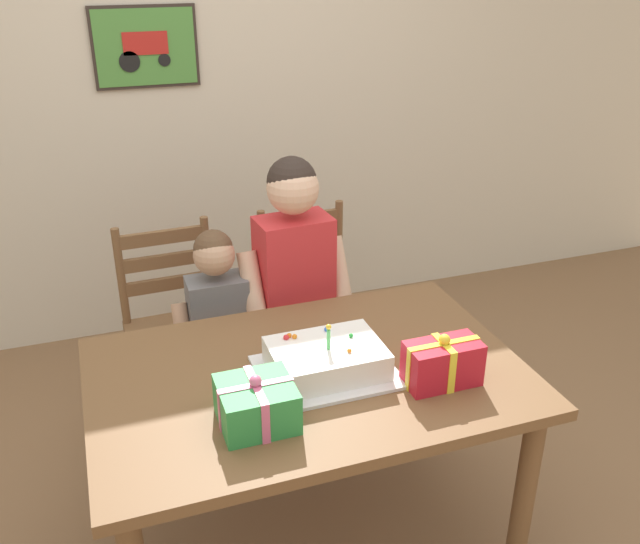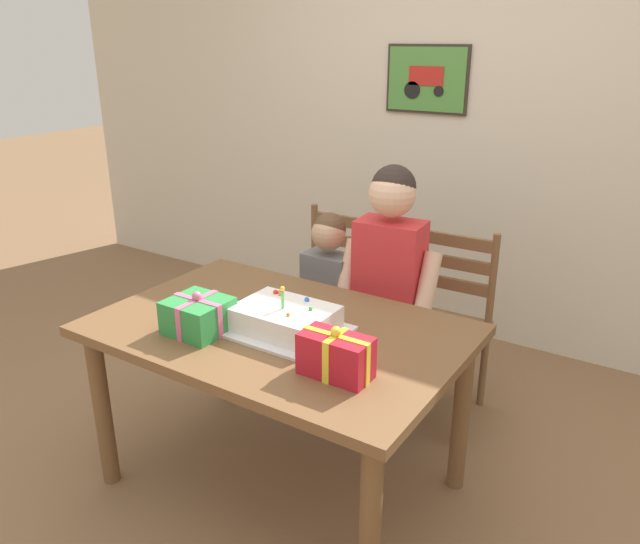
# 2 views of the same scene
# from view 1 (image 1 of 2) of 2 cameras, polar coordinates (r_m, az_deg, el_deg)

# --- Properties ---
(ground_plane) EXTENTS (20.00, 20.00, 0.00)m
(ground_plane) POSITION_cam_1_polar(r_m,az_deg,el_deg) (2.77, -0.87, -20.98)
(ground_plane) COLOR #846042
(back_wall) EXTENTS (6.40, 0.11, 2.60)m
(back_wall) POSITION_cam_1_polar(r_m,az_deg,el_deg) (3.78, -10.28, 14.26)
(back_wall) COLOR beige
(back_wall) RESTS_ON ground
(dining_table) EXTENTS (1.41, 0.93, 0.74)m
(dining_table) POSITION_cam_1_polar(r_m,az_deg,el_deg) (2.35, -0.98, -10.14)
(dining_table) COLOR brown
(dining_table) RESTS_ON ground
(birthday_cake) EXTENTS (0.44, 0.34, 0.19)m
(birthday_cake) POSITION_cam_1_polar(r_m,az_deg,el_deg) (2.26, 0.52, -7.29)
(birthday_cake) COLOR silver
(birthday_cake) RESTS_ON dining_table
(gift_box_red_large) EXTENTS (0.22, 0.21, 0.16)m
(gift_box_red_large) POSITION_cam_1_polar(r_m,az_deg,el_deg) (2.05, -5.22, -10.71)
(gift_box_red_large) COLOR #2D8E42
(gift_box_red_large) RESTS_ON dining_table
(gift_box_beside_cake) EXTENTS (0.24, 0.13, 0.18)m
(gift_box_beside_cake) POSITION_cam_1_polar(r_m,az_deg,el_deg) (2.24, 10.01, -7.38)
(gift_box_beside_cake) COLOR red
(gift_box_beside_cake) RESTS_ON dining_table
(chair_left) EXTENTS (0.43, 0.43, 0.92)m
(chair_left) POSITION_cam_1_polar(r_m,az_deg,el_deg) (3.12, -11.75, -4.70)
(chair_left) COLOR brown
(chair_left) RESTS_ON ground
(chair_right) EXTENTS (0.43, 0.43, 0.92)m
(chair_right) POSITION_cam_1_polar(r_m,az_deg,el_deg) (3.24, -0.64, -2.93)
(chair_right) COLOR brown
(chair_right) RESTS_ON ground
(child_older) EXTENTS (0.47, 0.28, 1.27)m
(child_older) POSITION_cam_1_polar(r_m,az_deg,el_deg) (2.84, -2.11, -0.33)
(child_older) COLOR #38426B
(child_older) RESTS_ON ground
(child_younger) EXTENTS (0.36, 0.21, 1.01)m
(child_younger) POSITION_cam_1_polar(r_m,az_deg,el_deg) (2.85, -8.29, -4.15)
(child_younger) COLOR #38426B
(child_younger) RESTS_ON ground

